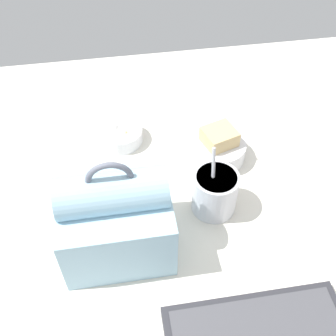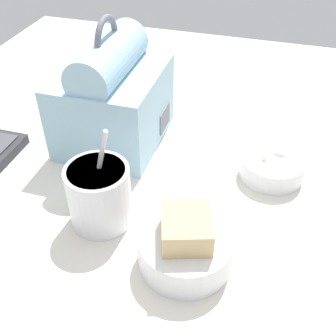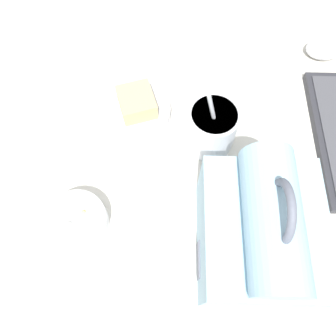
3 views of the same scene
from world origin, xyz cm
name	(u,v)px [view 1 (image 1 of 3)]	position (x,y,z in cm)	size (l,w,h in cm)	color
desk_surface	(191,197)	(0.00, 0.00, 1.00)	(140.00, 110.00, 2.00)	silver
keyboard	(257,330)	(-4.95, 30.83, 3.02)	(30.31, 12.31, 2.10)	#2D2D33
lunch_bag	(116,218)	(16.03, 9.88, 10.54)	(19.75, 17.04, 22.88)	#9EC6DB
soup_cup	(215,192)	(-3.94, 4.03, 6.93)	(9.07, 9.07, 15.71)	silver
bento_bowl_sandwich	(218,148)	(-8.10, -9.75, 5.08)	(12.46, 12.46, 8.27)	silver
bento_bowl_snacks	(120,134)	(13.33, -18.90, 3.94)	(10.53, 10.53, 4.62)	silver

